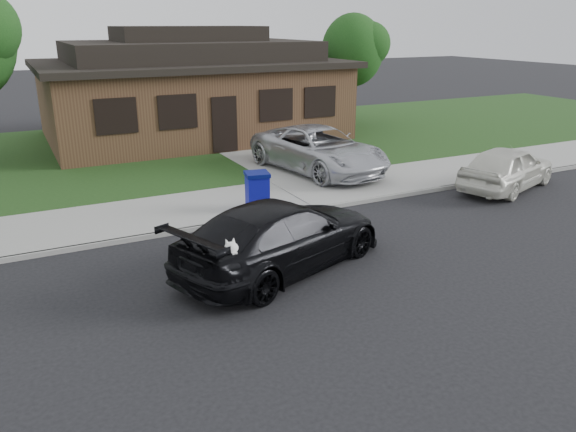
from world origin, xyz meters
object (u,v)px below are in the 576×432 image
white_compact (507,168)px  recycling_bin (257,191)px  minivan (319,149)px  sedan (281,236)px

white_compact → recycling_bin: 7.96m
minivan → white_compact: minivan is taller
sedan → minivan: minivan is taller
minivan → white_compact: (4.35, -4.11, -0.20)m
sedan → minivan: (4.51, 6.31, 0.15)m
minivan → recycling_bin: size_ratio=5.16×
minivan → recycling_bin: (-3.51, -2.80, -0.24)m
white_compact → recycling_bin: size_ratio=3.89×
minivan → white_compact: size_ratio=1.32×
sedan → recycling_bin: 3.65m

